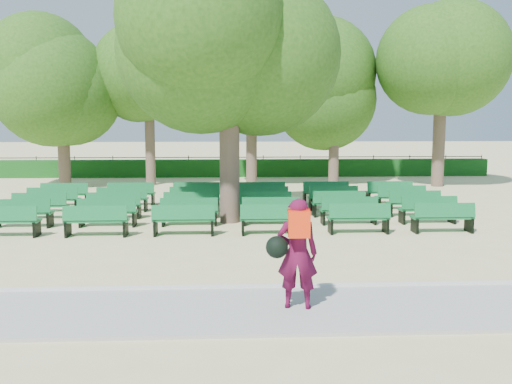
% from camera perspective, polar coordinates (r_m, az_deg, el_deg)
% --- Properties ---
extents(ground, '(120.00, 120.00, 0.00)m').
position_cam_1_polar(ground, '(16.44, 0.33, -3.35)').
color(ground, beige).
extents(paving, '(30.00, 2.20, 0.06)m').
position_cam_1_polar(paving, '(9.28, 2.89, -11.67)').
color(paving, '#A4A5A0').
rests_on(paving, ground).
extents(curb, '(30.00, 0.12, 0.10)m').
position_cam_1_polar(curb, '(10.37, 2.25, -9.50)').
color(curb, silver).
rests_on(curb, ground).
extents(hedge, '(26.00, 0.70, 0.90)m').
position_cam_1_polar(hedge, '(30.26, -1.12, 2.41)').
color(hedge, '#145118').
rests_on(hedge, ground).
extents(fence, '(26.00, 0.10, 1.02)m').
position_cam_1_polar(fence, '(30.70, -1.14, 1.64)').
color(fence, black).
rests_on(fence, ground).
extents(tree_line, '(21.80, 6.80, 7.04)m').
position_cam_1_polar(tree_line, '(26.33, -0.86, 0.69)').
color(tree_line, '#2F5D19').
rests_on(tree_line, ground).
extents(bench_array, '(1.66, 0.58, 1.03)m').
position_cam_1_polar(bench_array, '(17.78, -2.74, -2.27)').
color(bench_array, '#126932').
rests_on(bench_array, ground).
extents(tree_among, '(5.20, 5.20, 7.15)m').
position_cam_1_polar(tree_among, '(16.82, -2.72, 13.23)').
color(tree_among, brown).
rests_on(tree_among, ground).
extents(person, '(0.86, 0.54, 1.76)m').
position_cam_1_polar(person, '(9.04, 4.00, -5.98)').
color(person, '#4F0B2A').
rests_on(person, ground).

